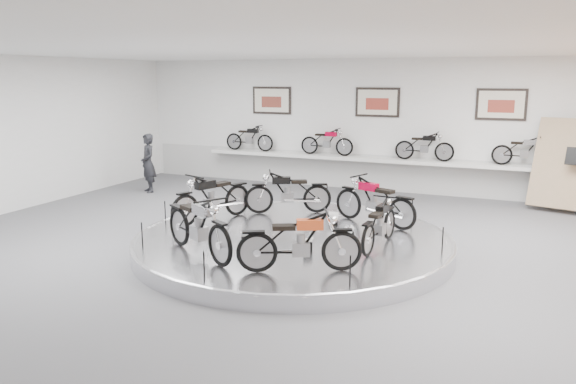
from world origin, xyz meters
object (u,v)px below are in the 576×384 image
at_px(bike_d, 198,225).
at_px(visitor, 148,163).
at_px(bike_c, 212,197).
at_px(bike_f, 380,224).
at_px(display_platform, 293,243).
at_px(shelf, 373,159).
at_px(bike_a, 375,201).
at_px(bike_e, 300,242).
at_px(bike_b, 288,192).

relative_size(bike_d, visitor, 1.07).
bearing_deg(bike_c, bike_f, 103.91).
xyz_separation_m(display_platform, shelf, (0.00, 6.40, 0.85)).
bearing_deg(bike_a, shelf, -54.14).
height_order(bike_a, visitor, visitor).
xyz_separation_m(bike_a, bike_c, (-3.38, -1.14, 0.02)).
height_order(bike_f, visitor, visitor).
height_order(bike_c, visitor, visitor).
bearing_deg(visitor, bike_e, -1.51).
height_order(display_platform, bike_c, bike_c).
relative_size(shelf, bike_f, 7.05).
height_order(shelf, visitor, visitor).
relative_size(shelf, bike_d, 5.78).
distance_m(display_platform, bike_c, 2.24).
bearing_deg(visitor, bike_f, 11.36).
relative_size(display_platform, bike_b, 3.72).
xyz_separation_m(shelf, bike_c, (-2.10, -6.01, -0.16)).
bearing_deg(display_platform, bike_c, 169.54).
distance_m(bike_b, bike_c, 1.84).
distance_m(shelf, bike_c, 6.37).
distance_m(display_platform, bike_b, 2.03).
bearing_deg(bike_d, display_platform, 89.99).
bearing_deg(visitor, bike_a, 20.51).
relative_size(bike_b, bike_f, 1.10).
height_order(bike_b, visitor, visitor).
relative_size(bike_c, bike_e, 1.05).
bearing_deg(display_platform, visitor, 149.46).
bearing_deg(bike_c, bike_e, 73.43).
bearing_deg(bike_b, bike_d, 59.68).
height_order(bike_a, bike_e, bike_a).
xyz_separation_m(bike_a, bike_b, (-2.12, 0.21, -0.02)).
bearing_deg(display_platform, bike_f, -3.23).
bearing_deg(bike_c, display_platform, 100.61).
distance_m(bike_a, bike_f, 1.70).
relative_size(bike_e, bike_f, 1.12).
distance_m(display_platform, bike_d, 2.24).
bearing_deg(visitor, bike_b, 16.66).
height_order(display_platform, bike_e, bike_e).
bearing_deg(bike_b, shelf, -126.75).
distance_m(bike_a, bike_d, 4.10).
bearing_deg(bike_a, bike_b, 15.52).
height_order(bike_d, visitor, visitor).
relative_size(shelf, visitor, 6.18).
relative_size(bike_c, visitor, 1.04).
xyz_separation_m(display_platform, bike_e, (0.92, -1.94, 0.67)).
distance_m(display_platform, shelf, 6.46).
distance_m(bike_a, bike_c, 3.57).
height_order(display_platform, bike_a, bike_a).
bearing_deg(bike_a, bike_c, 39.63).
bearing_deg(bike_f, visitor, 69.38).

